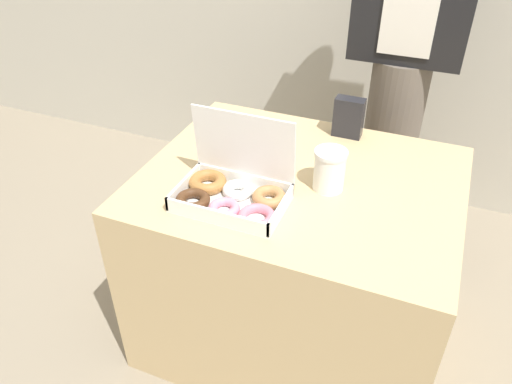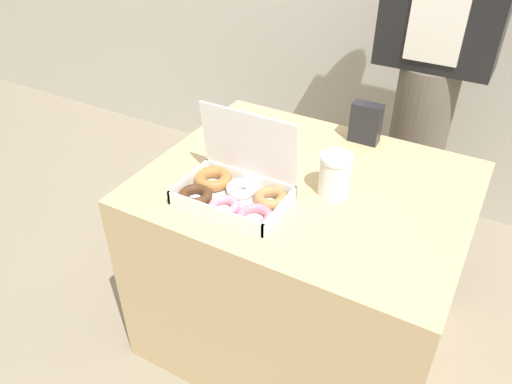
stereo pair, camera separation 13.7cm
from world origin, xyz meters
name	(u,v)px [view 2 (the right image)]	position (x,y,z in m)	size (l,w,h in m)	color
ground_plane	(297,330)	(0.00, 0.00, 0.00)	(14.00, 14.00, 0.00)	gray
table	(302,264)	(0.00, 0.00, 0.35)	(0.98, 0.79, 0.70)	tan
donut_box	(234,189)	(-0.15, -0.19, 0.74)	(0.33, 0.23, 0.25)	white
coffee_cup	(335,175)	(0.09, -0.02, 0.77)	(0.10, 0.10, 0.13)	white
napkin_holder	(366,123)	(0.07, 0.32, 0.77)	(0.10, 0.05, 0.14)	#232328
person_customer	(433,63)	(0.18, 0.71, 0.88)	(0.42, 0.23, 1.63)	#665B51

